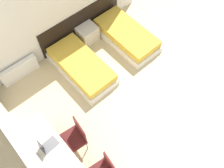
{
  "coord_description": "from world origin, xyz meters",
  "views": [
    {
      "loc": [
        -1.9,
        0.35,
        5.42
      ],
      "look_at": [
        0.0,
        2.5,
        0.55
      ],
      "focal_mm": 40.0,
      "sensor_mm": 36.0,
      "label": 1
    }
  ],
  "objects_px": {
    "bed_near_door": "(126,36)",
    "laptop": "(47,146)",
    "chair_near_laptop": "(75,136)",
    "nightstand": "(88,34)",
    "bed_near_window": "(82,66)"
  },
  "relations": [
    {
      "from": "bed_near_door",
      "to": "laptop",
      "type": "relative_size",
      "value": 5.35
    },
    {
      "from": "bed_near_door",
      "to": "chair_near_laptop",
      "type": "distance_m",
      "value": 3.21
    },
    {
      "from": "nightstand",
      "to": "chair_near_laptop",
      "type": "relative_size",
      "value": 0.54
    },
    {
      "from": "laptop",
      "to": "bed_near_window",
      "type": "bearing_deg",
      "value": 32.16
    },
    {
      "from": "chair_near_laptop",
      "to": "bed_near_window",
      "type": "bearing_deg",
      "value": 55.97
    },
    {
      "from": "nightstand",
      "to": "laptop",
      "type": "bearing_deg",
      "value": -141.04
    },
    {
      "from": "bed_near_window",
      "to": "chair_near_laptop",
      "type": "distance_m",
      "value": 1.97
    },
    {
      "from": "bed_near_door",
      "to": "chair_near_laptop",
      "type": "xyz_separation_m",
      "value": [
        -2.83,
        -1.47,
        0.31
      ]
    },
    {
      "from": "chair_near_laptop",
      "to": "laptop",
      "type": "xyz_separation_m",
      "value": [
        -0.54,
        0.1,
        0.3
      ]
    },
    {
      "from": "bed_near_window",
      "to": "nightstand",
      "type": "bearing_deg",
      "value": 43.07
    },
    {
      "from": "bed_near_window",
      "to": "bed_near_door",
      "type": "relative_size",
      "value": 1.0
    },
    {
      "from": "bed_near_door",
      "to": "nightstand",
      "type": "xyz_separation_m",
      "value": [
        -0.78,
        0.73,
        0.04
      ]
    },
    {
      "from": "bed_near_window",
      "to": "chair_near_laptop",
      "type": "height_order",
      "value": "chair_near_laptop"
    },
    {
      "from": "chair_near_laptop",
      "to": "laptop",
      "type": "distance_m",
      "value": 0.62
    },
    {
      "from": "bed_near_window",
      "to": "chair_near_laptop",
      "type": "bearing_deg",
      "value": -130.96
    }
  ]
}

